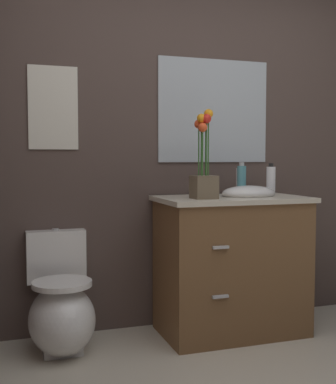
# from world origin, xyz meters

# --- Properties ---
(wall_back) EXTENTS (4.58, 0.05, 2.50)m
(wall_back) POSITION_xyz_m (0.20, 1.72, 1.25)
(wall_back) COLOR #4C3D38
(wall_back) RESTS_ON ground_plane
(toilet) EXTENTS (0.38, 0.59, 0.69)m
(toilet) POSITION_xyz_m (-0.92, 1.42, 0.24)
(toilet) COLOR white
(toilet) RESTS_ON ground_plane
(vanity_cabinet) EXTENTS (0.94, 0.56, 1.06)m
(vanity_cabinet) POSITION_xyz_m (0.17, 1.39, 0.45)
(vanity_cabinet) COLOR brown
(vanity_cabinet) RESTS_ON ground_plane
(flower_vase) EXTENTS (0.14, 0.14, 0.54)m
(flower_vase) POSITION_xyz_m (-0.07, 1.31, 1.07)
(flower_vase) COLOR brown
(flower_vase) RESTS_ON vanity_cabinet
(soap_bottle) EXTENTS (0.06, 0.06, 0.21)m
(soap_bottle) POSITION_xyz_m (0.49, 1.47, 0.98)
(soap_bottle) COLOR white
(soap_bottle) RESTS_ON vanity_cabinet
(lotion_bottle) EXTENTS (0.06, 0.06, 0.22)m
(lotion_bottle) POSITION_xyz_m (0.28, 1.49, 0.98)
(lotion_bottle) COLOR teal
(lotion_bottle) RESTS_ON vanity_cabinet
(wall_poster) EXTENTS (0.30, 0.01, 0.51)m
(wall_poster) POSITION_xyz_m (-0.92, 1.69, 1.44)
(wall_poster) COLOR silver
(wall_mirror) EXTENTS (0.80, 0.01, 0.70)m
(wall_mirror) POSITION_xyz_m (0.16, 1.69, 1.45)
(wall_mirror) COLOR #B2BCC6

